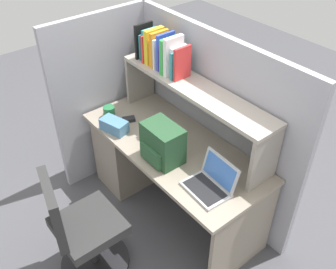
{
  "coord_description": "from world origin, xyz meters",
  "views": [
    {
      "loc": [
        1.76,
        -1.47,
        2.6
      ],
      "look_at": [
        0.0,
        -0.05,
        0.85
      ],
      "focal_mm": 40.8,
      "sensor_mm": 36.0,
      "label": 1
    }
  ],
  "objects": [
    {
      "name": "tissue_box",
      "position": [
        -0.43,
        -0.26,
        0.78
      ],
      "size": [
        0.24,
        0.18,
        0.1
      ],
      "primitive_type": "cube",
      "rotation": [
        0.0,
        0.0,
        0.28
      ],
      "color": "teal",
      "rests_on": "desk"
    },
    {
      "name": "desk",
      "position": [
        -0.39,
        0.0,
        0.4
      ],
      "size": [
        1.6,
        0.7,
        0.73
      ],
      "color": "gray",
      "rests_on": "ground_plane"
    },
    {
      "name": "overhead_hutch",
      "position": [
        0.0,
        0.2,
        1.08
      ],
      "size": [
        1.44,
        0.28,
        0.45
      ],
      "color": "gray",
      "rests_on": "desk"
    },
    {
      "name": "ground_plane",
      "position": [
        0.0,
        0.0,
        0.0
      ],
      "size": [
        8.0,
        8.0,
        0.0
      ],
      "primitive_type": "plane",
      "color": "#4C4C51"
    },
    {
      "name": "office_chair",
      "position": [
        0.05,
        -0.87,
        0.39
      ],
      "size": [
        0.52,
        0.53,
        0.93
      ],
      "rotation": [
        0.0,
        0.0,
        2.9
      ],
      "color": "black",
      "rests_on": "ground_plane"
    },
    {
      "name": "computer_mouse",
      "position": [
        -0.47,
        -0.09,
        0.75
      ],
      "size": [
        0.1,
        0.12,
        0.03
      ],
      "primitive_type": "cube",
      "rotation": [
        0.0,
        0.0,
        -0.4
      ],
      "color": "#262628",
      "rests_on": "desk"
    },
    {
      "name": "backpack",
      "position": [
        0.08,
        -0.17,
        0.87
      ],
      "size": [
        0.3,
        0.23,
        0.29
      ],
      "color": "#264C2D",
      "rests_on": "desk"
    },
    {
      "name": "paper_cup",
      "position": [
        -0.25,
        0.0,
        0.77
      ],
      "size": [
        0.08,
        0.08,
        0.08
      ],
      "primitive_type": "cylinder",
      "color": "white",
      "rests_on": "desk"
    },
    {
      "name": "cubicle_partition_left",
      "position": [
        -0.85,
        -0.05,
        0.78
      ],
      "size": [
        0.05,
        1.06,
        1.55
      ],
      "primitive_type": "cube",
      "color": "#9E9EA8",
      "rests_on": "ground_plane"
    },
    {
      "name": "cubicle_partition_rear",
      "position": [
        0.0,
        0.38,
        0.78
      ],
      "size": [
        1.84,
        0.05,
        1.55
      ],
      "primitive_type": "cube",
      "color": "#9E9EA8",
      "rests_on": "ground_plane"
    },
    {
      "name": "laptop",
      "position": [
        0.52,
        -0.1,
        0.78
      ],
      "size": [
        0.33,
        0.27,
        0.22
      ],
      "color": "#B7BABF",
      "rests_on": "desk"
    },
    {
      "name": "reference_books_on_shelf",
      "position": [
        -0.37,
        0.2,
        1.31
      ],
      "size": [
        0.5,
        0.19,
        0.3
      ],
      "color": "black",
      "rests_on": "overhead_hutch"
    },
    {
      "name": "snack_canister",
      "position": [
        -0.62,
        -0.19,
        0.78
      ],
      "size": [
        0.1,
        0.1,
        0.1
      ],
      "primitive_type": "cylinder",
      "color": "#26723F",
      "rests_on": "desk"
    }
  ]
}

